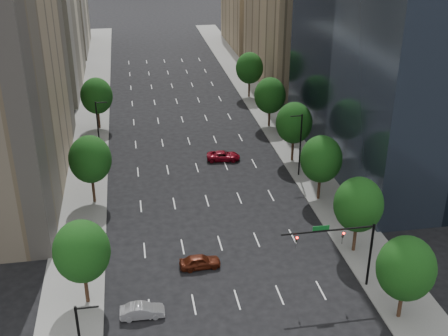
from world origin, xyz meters
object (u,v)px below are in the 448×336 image
car_maroon (200,261)px  car_silver (142,311)px  traffic_signal (347,243)px  car_red_far (223,156)px

car_maroon → car_silver: 9.17m
car_silver → traffic_signal: bearing=-86.4°
traffic_signal → car_maroon: (-13.32, 5.84, -4.45)m
traffic_signal → car_maroon: bearing=156.3°
traffic_signal → car_red_far: bearing=101.3°
car_maroon → traffic_signal: bearing=-116.1°
car_silver → car_maroon: bearing=-41.7°
traffic_signal → car_red_far: 32.86m
car_silver → car_red_far: car_red_far is taller
car_red_far → car_maroon: bearing=172.5°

